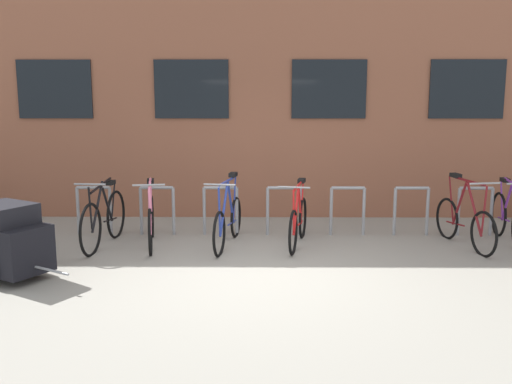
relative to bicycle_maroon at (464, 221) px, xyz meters
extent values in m
plane|color=gray|center=(-2.98, -1.24, -0.37)|extent=(42.00, 42.00, 0.00)
cube|color=brown|center=(-2.98, 5.32, 2.24)|extent=(28.00, 6.73, 5.22)
cube|color=black|center=(-6.58, 1.94, 1.92)|extent=(1.30, 0.04, 1.01)
cube|color=black|center=(-4.18, 1.94, 1.92)|extent=(1.30, 0.04, 1.01)
cube|color=black|center=(-1.78, 1.94, 1.92)|extent=(1.30, 0.04, 1.01)
cube|color=black|center=(0.62, 1.94, 1.92)|extent=(1.30, 0.04, 1.01)
cylinder|color=gray|center=(-5.86, 0.66, 0.01)|extent=(0.05, 0.05, 0.75)
cylinder|color=gray|center=(-5.35, 0.66, 0.01)|extent=(0.05, 0.05, 0.75)
cylinder|color=gray|center=(-5.60, 0.66, 0.38)|extent=(0.51, 0.05, 0.05)
cylinder|color=gray|center=(-4.86, 0.66, 0.01)|extent=(0.05, 0.05, 0.75)
cylinder|color=gray|center=(-4.35, 0.66, 0.01)|extent=(0.05, 0.05, 0.75)
cylinder|color=gray|center=(-4.60, 0.66, 0.38)|extent=(0.51, 0.05, 0.05)
cylinder|color=gray|center=(-3.86, 0.66, 0.01)|extent=(0.05, 0.05, 0.75)
cylinder|color=gray|center=(-3.35, 0.66, 0.01)|extent=(0.05, 0.05, 0.75)
cylinder|color=gray|center=(-3.60, 0.66, 0.38)|extent=(0.51, 0.05, 0.05)
cylinder|color=gray|center=(-2.86, 0.66, 0.01)|extent=(0.05, 0.05, 0.75)
cylinder|color=gray|center=(-2.35, 0.66, 0.01)|extent=(0.05, 0.05, 0.75)
cylinder|color=gray|center=(-2.60, 0.66, 0.38)|extent=(0.51, 0.05, 0.05)
cylinder|color=gray|center=(-1.86, 0.66, 0.01)|extent=(0.05, 0.05, 0.75)
cylinder|color=gray|center=(-1.35, 0.66, 0.01)|extent=(0.05, 0.05, 0.75)
cylinder|color=gray|center=(-1.60, 0.66, 0.38)|extent=(0.51, 0.05, 0.05)
cylinder|color=gray|center=(-0.86, 0.66, 0.01)|extent=(0.05, 0.05, 0.75)
cylinder|color=gray|center=(-0.35, 0.66, 0.01)|extent=(0.05, 0.05, 0.75)
cylinder|color=gray|center=(-0.60, 0.66, 0.38)|extent=(0.51, 0.05, 0.05)
cylinder|color=gray|center=(0.14, 0.66, 0.01)|extent=(0.05, 0.05, 0.75)
cylinder|color=gray|center=(0.65, 0.66, 0.01)|extent=(0.05, 0.05, 0.75)
cylinder|color=gray|center=(0.40, 0.66, 0.38)|extent=(0.51, 0.05, 0.05)
torus|color=black|center=(-0.09, 0.49, -0.07)|extent=(0.15, 0.64, 0.65)
torus|color=black|center=(0.09, -0.50, -0.07)|extent=(0.15, 0.64, 0.65)
cylinder|color=maroon|center=(0.04, -0.22, 0.24)|extent=(0.12, 0.48, 0.73)
cylinder|color=maroon|center=(-0.03, 0.16, 0.24)|extent=(0.10, 0.36, 0.73)
cylinder|color=maroon|center=(0.01, -0.07, 0.60)|extent=(0.17, 0.77, 0.04)
cylinder|color=maroon|center=(-0.04, 0.24, -0.09)|extent=(0.11, 0.50, 0.07)
cylinder|color=maroon|center=(-0.07, 0.40, 0.27)|extent=(0.06, 0.20, 0.68)
cylinder|color=maroon|center=(0.09, -0.47, 0.27)|extent=(0.04, 0.08, 0.67)
cube|color=black|center=(-0.06, 0.31, 0.63)|extent=(0.13, 0.21, 0.06)
cylinder|color=gray|center=(0.08, -0.45, 0.63)|extent=(0.44, 0.10, 0.03)
torus|color=black|center=(-3.36, 0.55, -0.07)|extent=(0.15, 0.64, 0.64)
torus|color=black|center=(-3.54, -0.52, -0.07)|extent=(0.15, 0.64, 0.64)
cylinder|color=#233893|center=(-3.49, -0.23, 0.23)|extent=(0.12, 0.52, 0.72)
cylinder|color=#233893|center=(-3.42, 0.19, 0.24)|extent=(0.10, 0.40, 0.73)
cylinder|color=#233893|center=(-3.46, -0.05, 0.59)|extent=(0.18, 0.86, 0.06)
cylinder|color=#233893|center=(-3.40, 0.28, -0.09)|extent=(0.11, 0.54, 0.07)
cylinder|color=#233893|center=(-3.37, 0.46, 0.27)|extent=(0.06, 0.20, 0.68)
cylinder|color=#233893|center=(-3.53, -0.50, 0.26)|extent=(0.04, 0.08, 0.65)
cube|color=black|center=(-3.39, 0.37, 0.63)|extent=(0.13, 0.21, 0.06)
cylinder|color=gray|center=(-3.53, -0.48, 0.61)|extent=(0.44, 0.10, 0.03)
torus|color=black|center=(-4.67, 0.56, -0.06)|extent=(0.15, 0.67, 0.67)
torus|color=black|center=(-4.50, -0.47, -0.06)|extent=(0.15, 0.67, 0.67)
cylinder|color=pink|center=(-4.54, -0.19, 0.23)|extent=(0.12, 0.50, 0.69)
cylinder|color=pink|center=(-4.61, 0.21, 0.20)|extent=(0.10, 0.37, 0.62)
cylinder|color=pink|center=(-4.57, -0.02, 0.53)|extent=(0.17, 0.81, 0.10)
cylinder|color=pink|center=(-4.63, 0.30, -0.08)|extent=(0.11, 0.52, 0.07)
cylinder|color=pink|center=(-4.66, 0.47, 0.22)|extent=(0.06, 0.20, 0.56)
cylinder|color=pink|center=(-4.50, -0.45, 0.25)|extent=(0.04, 0.08, 0.63)
cube|color=black|center=(-4.64, 0.38, 0.53)|extent=(0.13, 0.21, 0.06)
cylinder|color=gray|center=(-4.50, -0.42, 0.60)|extent=(0.44, 0.10, 0.03)
torus|color=black|center=(-2.32, 0.52, -0.07)|extent=(0.17, 0.64, 0.64)
torus|color=black|center=(-2.52, -0.43, -0.07)|extent=(0.17, 0.64, 0.64)
cylinder|color=red|center=(-2.46, -0.17, 0.21)|extent=(0.13, 0.46, 0.66)
cylinder|color=red|center=(-2.39, 0.19, 0.20)|extent=(0.10, 0.33, 0.65)
cylinder|color=red|center=(-2.43, -0.02, 0.52)|extent=(0.19, 0.72, 0.05)
cylinder|color=red|center=(-2.37, 0.28, -0.09)|extent=(0.12, 0.48, 0.07)
cylinder|color=red|center=(-2.33, 0.43, 0.22)|extent=(0.07, 0.20, 0.59)
cylinder|color=red|center=(-2.51, -0.40, 0.23)|extent=(0.04, 0.08, 0.60)
cube|color=black|center=(-2.35, 0.34, 0.54)|extent=(0.14, 0.22, 0.06)
cylinder|color=gray|center=(-2.51, -0.38, 0.56)|extent=(0.44, 0.12, 0.03)
torus|color=black|center=(-5.22, 0.49, -0.02)|extent=(0.11, 0.75, 0.75)
torus|color=black|center=(-5.31, -0.52, -0.02)|extent=(0.11, 0.75, 0.75)
cylinder|color=black|center=(-5.28, -0.24, 0.26)|extent=(0.08, 0.49, 0.67)
cylinder|color=black|center=(-5.25, 0.15, 0.21)|extent=(0.07, 0.36, 0.57)
cylinder|color=black|center=(-5.27, -0.08, 0.53)|extent=(0.11, 0.79, 0.13)
cylinder|color=black|center=(-5.24, 0.24, -0.04)|extent=(0.07, 0.51, 0.08)
cylinder|color=black|center=(-5.23, 0.40, 0.23)|extent=(0.04, 0.20, 0.51)
cylinder|color=black|center=(-5.30, -0.49, 0.28)|extent=(0.03, 0.08, 0.60)
cube|color=black|center=(-5.23, 0.31, 0.51)|extent=(0.12, 0.21, 0.06)
cylinder|color=gray|center=(-5.30, -0.47, 0.61)|extent=(0.44, 0.06, 0.03)
torus|color=black|center=(0.79, 0.69, -0.04)|extent=(0.11, 0.70, 0.70)
cylinder|color=#722D99|center=(0.75, 0.35, 0.21)|extent=(0.07, 0.35, 0.61)
cylinder|color=#722D99|center=(0.76, 0.44, -0.06)|extent=(0.07, 0.50, 0.07)
cylinder|color=#722D99|center=(0.78, 0.60, 0.23)|extent=(0.04, 0.20, 0.55)
cube|color=black|center=(0.77, 0.51, 0.53)|extent=(0.12, 0.21, 0.06)
cube|color=black|center=(-5.97, -1.53, 0.01)|extent=(1.08, 0.97, 0.56)
cube|color=black|center=(-6.04, -1.48, 0.41)|extent=(0.87, 0.83, 0.24)
torus|color=black|center=(-5.80, -1.24, -0.18)|extent=(0.38, 0.24, 0.41)
cylinder|color=gray|center=(-5.34, -1.90, -0.16)|extent=(0.49, 0.31, 0.03)
camera|label=1|loc=(-2.96, -7.96, 1.79)|focal=39.18mm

